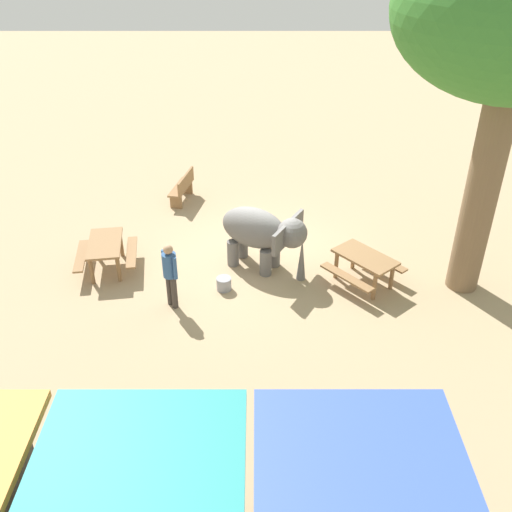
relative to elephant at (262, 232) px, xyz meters
The scene contains 7 objects.
ground_plane 1.10m from the elephant, 77.09° to the right, with size 60.00×60.00×0.00m, color tan.
elephant is the anchor object (origin of this frame).
person_handler 2.63m from the elephant, 37.97° to the left, with size 0.38×0.40×1.62m.
wooden_bench 4.52m from the elephant, 57.73° to the right, with size 0.68×1.45×0.88m.
picnic_table_near 3.93m from the elephant, ahead, with size 1.68×1.70×0.78m.
picnic_table_far 2.59m from the elephant, 163.97° to the left, with size 2.10×2.10×0.78m.
feed_bucket 1.60m from the elephant, 46.54° to the left, with size 0.36×0.36×0.32m, color gray.
Camera 1 is at (0.07, 12.77, 8.06)m, focal length 40.57 mm.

